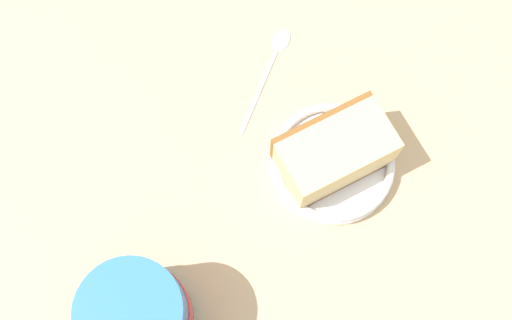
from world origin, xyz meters
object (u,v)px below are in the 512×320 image
object	(u,v)px
small_plate	(332,163)
tea_mug	(139,316)
cake_slice	(334,152)
teaspoon	(274,57)

from	to	relation	value
small_plate	tea_mug	xyz separation A→B (cm)	(16.21, 18.41, 3.58)
cake_slice	teaspoon	size ratio (longest dim) A/B	0.94
teaspoon	tea_mug	bearing A→B (deg)	74.30
small_plate	cake_slice	world-z (taller)	cake_slice
small_plate	teaspoon	xyz separation A→B (cm)	(7.79, -11.54, -0.68)
cake_slice	small_plate	bearing A→B (deg)	125.89
small_plate	cake_slice	bearing A→B (deg)	-54.11
small_plate	tea_mug	world-z (taller)	tea_mug
small_plate	teaspoon	bearing A→B (deg)	-55.98
small_plate	cake_slice	xyz separation A→B (cm)	(0.16, -0.22, 3.00)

